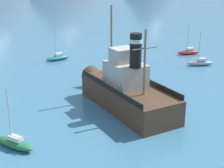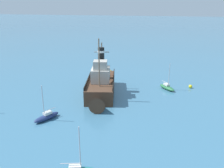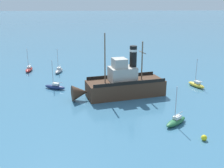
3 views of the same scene
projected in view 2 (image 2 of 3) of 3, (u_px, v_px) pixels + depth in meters
ground_plane at (105, 94)px, 40.91m from camera, size 600.00×600.00×0.00m
old_tugboat at (101, 84)px, 40.20m from camera, size 7.11×14.79×9.90m
sailboat_green at (167, 87)px, 43.02m from camera, size 3.36×3.56×4.90m
sailboat_navy at (47, 117)px, 31.74m from camera, size 2.59×3.91×4.90m
sailboat_yellow at (103, 71)px, 53.78m from camera, size 3.94×2.40×4.90m
mooring_buoy at (190, 86)px, 43.74m from camera, size 0.64×0.64×0.64m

